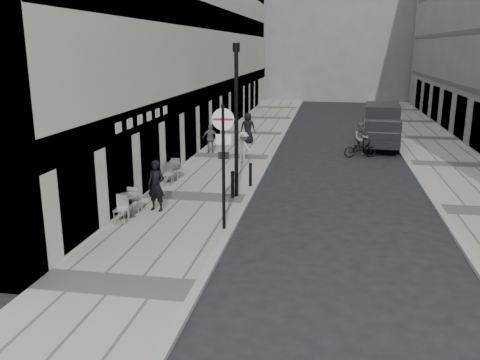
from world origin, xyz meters
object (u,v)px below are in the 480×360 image
object	(u,v)px
walking_man	(156,186)
cyclist	(360,144)
sign_post	(223,151)
panel_van	(382,124)
lamppost	(236,114)

from	to	relation	value
walking_man	cyclist	world-z (taller)	walking_man
sign_post	panel_van	distance (m)	16.71
walking_man	panel_van	xyz separation A→B (m)	(8.92, 14.06, 0.36)
walking_man	sign_post	size ratio (longest dim) A/B	0.46
walking_man	sign_post	xyz separation A→B (m)	(2.71, -1.40, 1.62)
sign_post	walking_man	bearing A→B (deg)	147.87
cyclist	lamppost	bearing A→B (deg)	-137.30
lamppost	panel_van	world-z (taller)	lamppost
sign_post	panel_van	size ratio (longest dim) A/B	0.74
walking_man	cyclist	distance (m)	13.32
sign_post	lamppost	size ratio (longest dim) A/B	0.69
cyclist	panel_van	bearing A→B (deg)	49.56
walking_man	cyclist	xyz separation A→B (m)	(7.56, 10.96, -0.29)
walking_man	lamppost	size ratio (longest dim) A/B	0.31
panel_van	cyclist	size ratio (longest dim) A/B	2.84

